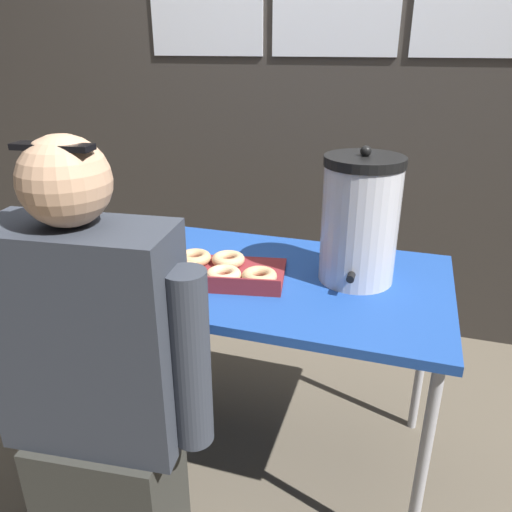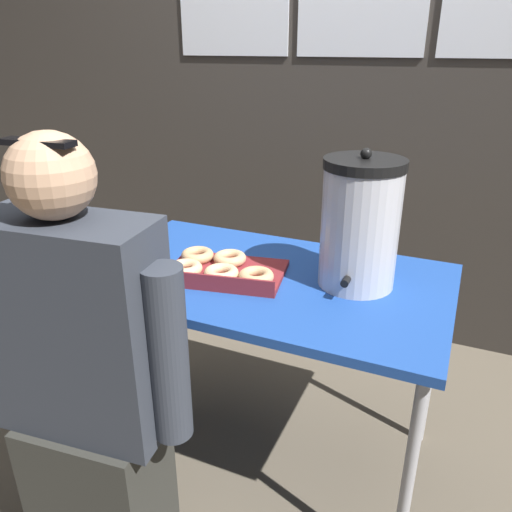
{
  "view_description": "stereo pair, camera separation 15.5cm",
  "coord_description": "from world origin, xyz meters",
  "px_view_note": "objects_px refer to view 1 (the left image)",
  "views": [
    {
      "loc": [
        0.39,
        -1.36,
        1.38
      ],
      "look_at": [
        -0.04,
        0.0,
        0.77
      ],
      "focal_mm": 35.0,
      "sensor_mm": 36.0,
      "label": 1
    },
    {
      "loc": [
        0.54,
        -1.31,
        1.38
      ],
      "look_at": [
        -0.04,
        0.0,
        0.77
      ],
      "focal_mm": 35.0,
      "sensor_mm": 36.0,
      "label": 2
    }
  ],
  "objects_px": {
    "donut_box": "(222,271)",
    "cell_phone": "(123,280)",
    "coffee_urn": "(360,220)",
    "person_seated": "(99,400)"
  },
  "relations": [
    {
      "from": "coffee_urn",
      "to": "cell_phone",
      "type": "xyz_separation_m",
      "value": [
        -0.67,
        -0.23,
        -0.19
      ]
    },
    {
      "from": "donut_box",
      "to": "coffee_urn",
      "type": "height_order",
      "value": "coffee_urn"
    },
    {
      "from": "donut_box",
      "to": "coffee_urn",
      "type": "xyz_separation_m",
      "value": [
        0.4,
        0.11,
        0.17
      ]
    },
    {
      "from": "cell_phone",
      "to": "person_seated",
      "type": "distance_m",
      "value": 0.41
    },
    {
      "from": "person_seated",
      "to": "coffee_urn",
      "type": "bearing_deg",
      "value": -138.19
    },
    {
      "from": "person_seated",
      "to": "cell_phone",
      "type": "bearing_deg",
      "value": -75.42
    },
    {
      "from": "cell_phone",
      "to": "person_seated",
      "type": "height_order",
      "value": "person_seated"
    },
    {
      "from": "donut_box",
      "to": "cell_phone",
      "type": "height_order",
      "value": "donut_box"
    },
    {
      "from": "coffee_urn",
      "to": "person_seated",
      "type": "relative_size",
      "value": 0.34
    },
    {
      "from": "coffee_urn",
      "to": "cell_phone",
      "type": "relative_size",
      "value": 2.54
    }
  ]
}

